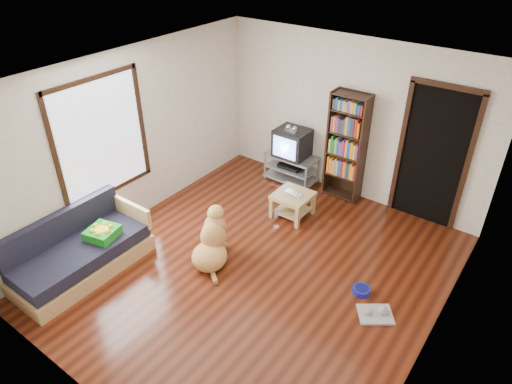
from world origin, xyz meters
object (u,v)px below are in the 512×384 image
Objects in this scene: laptop at (292,194)px; crt_tv at (293,142)px; tv_stand at (291,167)px; coffee_table at (293,200)px; grey_rag at (375,314)px; green_cushion at (102,233)px; bookshelf at (347,141)px; sofa at (81,254)px; dog_bowl at (361,290)px; dog at (212,243)px.

crt_tv is at bearing 129.57° from laptop.
tv_stand is 1.10m from coffee_table.
laptop is 2.28m from grey_rag.
bookshelf reaches higher than green_cushion.
laptop is 1.24m from bookshelf.
sofa reaches higher than tv_stand.
sofa is at bearing -156.32° from grey_rag.
grey_rag is at bearing -31.54° from coffee_table.
green_cushion is 1.69× the size of dog_bowl.
bookshelf is at bearing 49.13° from green_cushion.
crt_tv is at bearing 75.07° from sofa.
coffee_table is at bearing 97.28° from laptop.
laptop is 1.55m from dog.
dog is at bearing -94.74° from laptop.
dog_bowl is at bearing 17.27° from dog.
coffee_table is at bearing 59.80° from sofa.
sofa reaches higher than laptop.
crt_tv is 3.81m from sofa.
grey_rag is 3.84m from sofa.
laptop is at bearing 45.47° from green_cushion.
laptop is 1.32× the size of dog_bowl.
grey_rag is at bearing -39.85° from crt_tv.
green_cushion is at bearing -159.82° from grey_rag.
laptop is 0.16× the size of bookshelf.
dog is at bearing -101.79° from coffee_table.
tv_stand is 1.55× the size of crt_tv.
laptop is 0.34× the size of dog.
dog is at bearing -83.29° from tv_stand.
dog_bowl is at bearing -56.45° from bookshelf.
green_cushion is at bearing -114.07° from laptop.
coffee_table is 0.64× the size of dog.
dog_bowl is 2.99m from crt_tv.
sofa reaches higher than grey_rag.
green_cushion is 2.84m from coffee_table.
grey_rag is 2.29m from dog.
crt_tv is 0.32× the size of sofa.
green_cushion is at bearing -117.69° from bookshelf.
grey_rag is 2.87m from bookshelf.
green_cushion is at bearing -142.00° from dog.
green_cushion is 2.81m from laptop.
bookshelf is at bearing 62.68° from sofa.
green_cushion is at bearing -104.29° from tv_stand.
dog_bowl is (3.08, 1.49, -0.44)m from green_cushion.
crt_tv is at bearing -175.68° from bookshelf.
green_cushion is 0.64× the size of crt_tv.
dog is at bearing -104.60° from bookshelf.
bookshelf reaches higher than dog.
grey_rag is (0.30, -0.25, -0.03)m from dog_bowl.
dog_bowl is at bearing -39.85° from crt_tv.
grey_rag is at bearing -23.61° from laptop.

